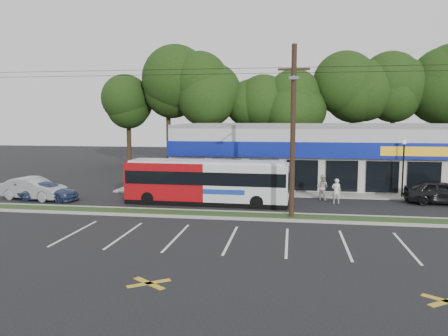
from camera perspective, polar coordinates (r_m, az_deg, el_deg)
ground at (r=25.28m, az=1.91°, el=-6.86°), size 120.00×120.00×0.00m
grass_strip at (r=26.23m, az=2.18°, el=-6.23°), size 40.00×1.60×0.12m
curb_south at (r=25.40m, az=1.95°, el=-6.63°), size 40.00×0.25×0.14m
curb_north at (r=27.05m, az=2.39°, el=-5.81°), size 40.00×0.25×0.14m
sidewalk at (r=33.97m, az=12.20°, el=-3.43°), size 32.00×2.20×0.10m
strip_mall at (r=40.52m, az=12.44°, el=1.88°), size 25.00×12.55×5.30m
utility_pole at (r=25.33m, az=8.62°, el=5.46°), size 50.00×2.77×10.00m
lamp_post at (r=34.31m, az=22.38°, el=0.74°), size 0.30×0.30×4.25m
tree_line at (r=50.47m, az=10.18°, el=9.39°), size 46.76×6.76×11.83m
metrobus at (r=29.77m, az=-2.25°, el=-1.71°), size 11.17×2.67×2.99m
car_dark at (r=33.27m, az=26.50°, el=-2.86°), size 4.87×2.19×1.62m
car_silver at (r=34.38m, az=-23.63°, el=-2.45°), size 5.06×2.41×1.60m
car_blue at (r=33.62m, az=-21.96°, el=-2.84°), size 4.60×2.22×1.29m
pedestrian_a at (r=30.96m, az=14.45°, el=-2.93°), size 0.65×0.44×1.73m
pedestrian_b at (r=31.97m, az=12.73°, el=-2.49°), size 1.12×1.05×1.83m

